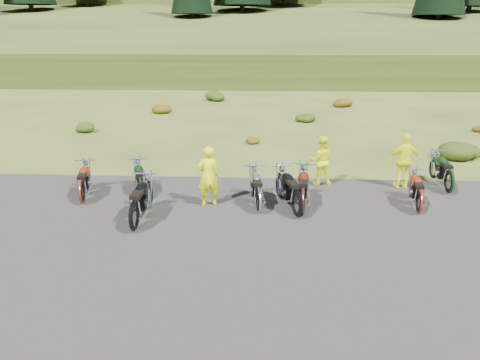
# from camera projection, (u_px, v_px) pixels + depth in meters

# --- Properties ---
(ground) EXTENTS (300.00, 300.00, 0.00)m
(ground) POSITION_uv_depth(u_px,v_px,m) (256.00, 223.00, 13.02)
(ground) COLOR #404918
(ground) RESTS_ON ground
(gravel_pad) EXTENTS (20.00, 12.00, 0.04)m
(gravel_pad) POSITION_uv_depth(u_px,v_px,m) (254.00, 257.00, 11.13)
(gravel_pad) COLOR black
(gravel_pad) RESTS_ON ground
(hill_slope) EXTENTS (300.00, 45.97, 9.37)m
(hill_slope) POSITION_uv_depth(u_px,v_px,m) (263.00, 68.00, 60.41)
(hill_slope) COLOR #2E4015
(hill_slope) RESTS_ON ground
(hill_plateau) EXTENTS (300.00, 90.00, 9.17)m
(hill_plateau) POSITION_uv_depth(u_px,v_px,m) (264.00, 47.00, 117.27)
(hill_plateau) COLOR #2E4015
(hill_plateau) RESTS_ON ground
(shrub_1) EXTENTS (1.03, 1.03, 0.61)m
(shrub_1) POSITION_uv_depth(u_px,v_px,m) (84.00, 126.00, 24.07)
(shrub_1) COLOR #1D300C
(shrub_1) RESTS_ON ground
(shrub_2) EXTENTS (1.30, 1.30, 0.77)m
(shrub_2) POSITION_uv_depth(u_px,v_px,m) (161.00, 108.00, 28.93)
(shrub_2) COLOR #5B320B
(shrub_2) RESTS_ON ground
(shrub_3) EXTENTS (1.56, 1.56, 0.92)m
(shrub_3) POSITION_uv_depth(u_px,v_px,m) (216.00, 95.00, 33.79)
(shrub_3) COLOR #1D300C
(shrub_3) RESTS_ON ground
(shrub_4) EXTENTS (0.77, 0.77, 0.45)m
(shrub_4) POSITION_uv_depth(u_px,v_px,m) (251.00, 139.00, 21.69)
(shrub_4) COLOR #5B320B
(shrub_4) RESTS_ON ground
(shrub_5) EXTENTS (1.03, 1.03, 0.61)m
(shrub_5) POSITION_uv_depth(u_px,v_px,m) (305.00, 116.00, 26.55)
(shrub_5) COLOR #1D300C
(shrub_5) RESTS_ON ground
(shrub_6) EXTENTS (1.30, 1.30, 0.77)m
(shrub_6) POSITION_uv_depth(u_px,v_px,m) (342.00, 101.00, 31.41)
(shrub_6) COLOR #5B320B
(shrub_6) RESTS_ON ground
(shrub_7) EXTENTS (1.56, 1.56, 0.92)m
(shrub_7) POSITION_uv_depth(u_px,v_px,m) (461.00, 148.00, 19.21)
(shrub_7) COLOR #1D300C
(shrub_7) RESTS_ON ground
(shrub_8) EXTENTS (0.77, 0.77, 0.45)m
(shrub_8) POSITION_uv_depth(u_px,v_px,m) (477.00, 127.00, 24.16)
(shrub_8) COLOR #5B320B
(shrub_8) RESTS_ON ground
(motorcycle_0) EXTENTS (0.79, 2.35, 1.23)m
(motorcycle_0) POSITION_uv_depth(u_px,v_px,m) (135.00, 231.00, 12.53)
(motorcycle_0) COLOR black
(motorcycle_0) RESTS_ON ground
(motorcycle_1) EXTENTS (1.12, 2.18, 1.09)m
(motorcycle_1) POSITION_uv_depth(u_px,v_px,m) (83.00, 204.00, 14.42)
(motorcycle_1) COLOR maroon
(motorcycle_1) RESTS_ON ground
(motorcycle_2) EXTENTS (1.24, 2.11, 1.05)m
(motorcycle_2) POSITION_uv_depth(u_px,v_px,m) (141.00, 200.00, 14.77)
(motorcycle_2) COLOR black
(motorcycle_2) RESTS_ON ground
(motorcycle_3) EXTENTS (1.00, 2.19, 1.10)m
(motorcycle_3) POSITION_uv_depth(u_px,v_px,m) (259.00, 213.00, 13.76)
(motorcycle_3) COLOR #B4B4B9
(motorcycle_3) RESTS_ON ground
(motorcycle_4) EXTENTS (0.95, 2.34, 1.20)m
(motorcycle_4) POSITION_uv_depth(u_px,v_px,m) (302.00, 216.00, 13.54)
(motorcycle_4) COLOR #50180D
(motorcycle_4) RESTS_ON ground
(motorcycle_5) EXTENTS (1.37, 2.42, 1.20)m
(motorcycle_5) POSITION_uv_depth(u_px,v_px,m) (296.00, 217.00, 13.42)
(motorcycle_5) COLOR black
(motorcycle_5) RESTS_ON ground
(motorcycle_6) EXTENTS (0.90, 2.04, 1.03)m
(motorcycle_6) POSITION_uv_depth(u_px,v_px,m) (418.00, 214.00, 13.69)
(motorcycle_6) COLOR #99220B
(motorcycle_6) RESTS_ON ground
(motorcycle_7) EXTENTS (0.74, 2.20, 1.15)m
(motorcycle_7) POSITION_uv_depth(u_px,v_px,m) (447.00, 193.00, 15.33)
(motorcycle_7) COLOR black
(motorcycle_7) RESTS_ON ground
(person_middle) EXTENTS (0.78, 0.64, 1.84)m
(person_middle) POSITION_uv_depth(u_px,v_px,m) (208.00, 177.00, 14.00)
(person_middle) COLOR #E3E80C
(person_middle) RESTS_ON ground
(person_right_a) EXTENTS (0.83, 0.65, 1.69)m
(person_right_a) POSITION_uv_depth(u_px,v_px,m) (321.00, 161.00, 15.88)
(person_right_a) COLOR #E3E80C
(person_right_a) RESTS_ON ground
(person_right_b) EXTENTS (1.15, 0.59, 1.87)m
(person_right_b) POSITION_uv_depth(u_px,v_px,m) (404.00, 161.00, 15.56)
(person_right_b) COLOR #E3E80C
(person_right_b) RESTS_ON ground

